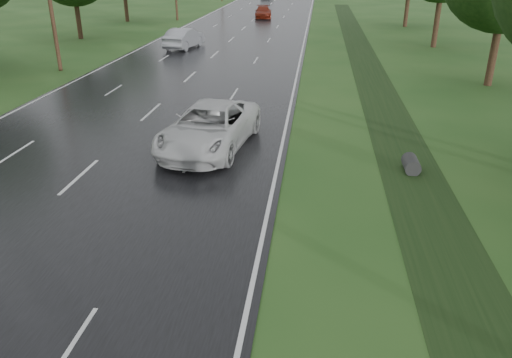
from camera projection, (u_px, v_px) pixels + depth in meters
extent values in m
cube|color=black|center=(239.00, 32.00, 50.86)|extent=(14.00, 180.00, 0.04)
cube|color=silver|center=(306.00, 33.00, 50.11)|extent=(0.12, 180.00, 0.01)
cube|color=silver|center=(175.00, 31.00, 51.59)|extent=(0.12, 180.00, 0.01)
cube|color=silver|center=(239.00, 32.00, 50.85)|extent=(0.12, 180.00, 0.01)
cube|color=black|center=(380.00, 99.00, 26.92)|extent=(2.20, 120.00, 0.01)
cylinder|color=#2D2D2D|center=(411.00, 164.00, 17.75)|extent=(0.56, 1.00, 0.56)
cylinder|color=#392217|center=(493.00, 55.00, 29.10)|extent=(0.44, 0.44, 3.52)
cylinder|color=#392217|center=(437.00, 22.00, 41.72)|extent=(0.44, 0.44, 4.16)
cylinder|color=#392217|center=(407.00, 9.00, 54.55)|extent=(0.44, 0.44, 3.68)
cylinder|color=#392217|center=(79.00, 20.00, 46.30)|extent=(0.44, 0.44, 3.36)
cylinder|color=#392217|center=(126.00, 6.00, 59.03)|extent=(0.44, 0.44, 3.52)
imported|color=silver|center=(209.00, 127.00, 19.54)|extent=(3.61, 6.50, 1.72)
imported|color=#919299|center=(184.00, 38.00, 41.50)|extent=(2.52, 5.20, 1.64)
imported|color=maroon|center=(263.00, 12.00, 62.56)|extent=(2.49, 5.08, 1.42)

